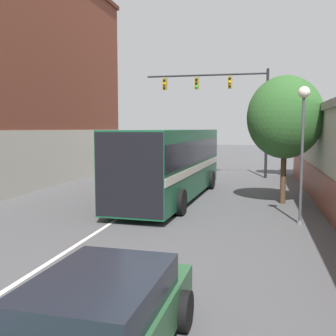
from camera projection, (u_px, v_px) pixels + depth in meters
The scene contains 8 objects.
lane_center_line at pixel (138, 206), 16.78m from camera, with size 0.14×42.13×0.01m.
bus at pixel (172, 160), 18.37m from camera, with size 3.23×11.18×3.23m.
hatchback_foreground at pixel (94, 327), 5.28m from camera, with size 2.20×4.70×1.26m.
parked_car_left_near at pixel (149, 162), 31.81m from camera, with size 2.43×4.40×1.24m.
traffic_signal_gantry at pixel (227, 98), 26.33m from camera, with size 8.24×0.36×7.19m.
street_lamp at pixel (303, 133), 13.29m from camera, with size 0.39×0.39×4.70m.
street_tree_near at pixel (285, 118), 16.95m from camera, with size 3.25×2.92×5.56m.
street_tree_far at pixel (286, 117), 26.76m from camera, with size 2.46×2.21×5.45m.
Camera 1 is at (4.97, -0.75, 3.28)m, focal length 42.00 mm.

